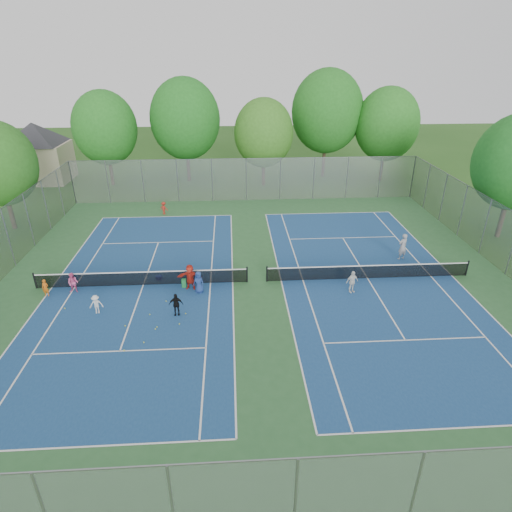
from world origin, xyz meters
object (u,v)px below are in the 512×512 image
at_px(ball_hopper, 184,283).
at_px(instructor, 403,247).
at_px(net_left, 143,279).
at_px(ball_crate, 159,278).
at_px(net_right, 368,272).

xyz_separation_m(ball_hopper, instructor, (14.58, 2.99, 0.67)).
bearing_deg(net_left, ball_crate, 37.61).
bearing_deg(net_left, ball_hopper, -8.58).
distance_m(ball_crate, ball_hopper, 1.97).
distance_m(net_right, ball_crate, 13.16).
bearing_deg(ball_hopper, net_right, 1.91).
height_order(net_left, ball_hopper, net_left).
bearing_deg(net_left, instructor, 8.66).
bearing_deg(net_right, ball_hopper, -178.09).
xyz_separation_m(net_left, ball_crate, (0.86, 0.67, -0.32)).
distance_m(ball_crate, instructor, 16.39).
xyz_separation_m(ball_crate, instructor, (16.25, 1.94, 0.80)).
relative_size(net_left, instructor, 6.87).
relative_size(net_left, ball_hopper, 24.60).
xyz_separation_m(net_right, ball_crate, (-13.14, 0.67, -0.32)).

